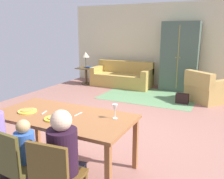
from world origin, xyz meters
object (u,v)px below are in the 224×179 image
(person_woman, at_px, (65,165))
(table_lamp, at_px, (86,55))
(dining_chair_child, at_px, (15,163))
(book_upper, at_px, (89,67))
(dining_table, at_px, (63,120))
(armchair, at_px, (206,90))
(plate_near_man, at_px, (27,111))
(wine_glass, at_px, (115,108))
(couch, at_px, (122,77))
(plate_near_child, at_px, (54,118))
(person_child, at_px, (28,161))
(side_table, at_px, (86,73))
(dining_chair_woman, at_px, (55,176))
(armoire, at_px, (180,57))
(handbag, at_px, (182,99))
(book_lower, at_px, (90,68))

(person_woman, distance_m, table_lamp, 6.15)
(dining_chair_child, xyz_separation_m, book_upper, (-2.41, 5.41, 0.13))
(dining_table, xyz_separation_m, armchair, (1.40, 4.20, -0.37))
(plate_near_man, bearing_deg, book_upper, 111.99)
(wine_glass, distance_m, couch, 5.16)
(plate_near_child, height_order, armchair, armchair)
(dining_table, distance_m, book_upper, 5.18)
(couch, relative_size, armchair, 1.66)
(person_child, bearing_deg, armchair, 73.90)
(side_table, relative_size, table_lamp, 1.07)
(plate_near_child, xyz_separation_m, armchair, (1.40, 4.38, -0.45))
(wine_glass, bearing_deg, table_lamp, 126.06)
(dining_chair_woman, xyz_separation_m, couch, (-1.84, 5.73, -0.19))
(dining_chair_child, xyz_separation_m, person_woman, (0.51, 0.17, 0.02))
(armoire, distance_m, book_upper, 2.99)
(armoire, relative_size, handbag, 6.56)
(dining_table, height_order, dining_chair_child, dining_chair_child)
(armchair, distance_m, book_lower, 3.82)
(plate_near_child, xyz_separation_m, table_lamp, (-2.58, 4.83, 0.24))
(wine_glass, height_order, armchair, wine_glass)
(plate_near_man, distance_m, person_woman, 1.17)
(person_child, distance_m, person_woman, 0.51)
(dining_chair_child, xyz_separation_m, table_lamp, (-2.58, 5.47, 0.52))
(armchair, xyz_separation_m, book_lower, (-3.79, 0.40, 0.28))
(person_child, xyz_separation_m, side_table, (-2.59, 5.30, -0.06))
(dining_table, bearing_deg, handbag, 76.69)
(person_child, bearing_deg, couch, 103.39)
(handbag, bearing_deg, dining_table, -103.31)
(table_lamp, bearing_deg, book_lower, -11.52)
(wine_glass, xyz_separation_m, side_table, (-3.25, 4.47, -0.52))
(plate_near_child, xyz_separation_m, armoire, (0.49, 5.35, 0.28))
(armoire, bearing_deg, wine_glass, -87.97)
(dining_chair_child, xyz_separation_m, side_table, (-2.58, 5.47, -0.11))
(person_child, bearing_deg, plate_near_man, 133.95)
(dining_chair_child, height_order, book_lower, dining_chair_child)
(handbag, bearing_deg, armchair, 41.43)
(couch, xyz_separation_m, handbag, (2.21, -1.16, -0.17))
(armoire, bearing_deg, dining_table, -95.42)
(dining_chair_woman, bearing_deg, couch, 107.80)
(dining_chair_child, relative_size, table_lamp, 1.61)
(plate_near_man, height_order, side_table, plate_near_man)
(book_lower, bearing_deg, dining_chair_woman, -61.87)
(person_woman, distance_m, couch, 5.85)
(dining_chair_woman, xyz_separation_m, person_woman, (-0.01, 0.17, 0.02))
(wine_glass, relative_size, book_lower, 0.85)
(dining_chair_child, distance_m, handbag, 4.67)
(wine_glass, xyz_separation_m, dining_chair_woman, (-0.15, -1.00, -0.40))
(book_upper, bearing_deg, dining_table, -62.27)
(person_woman, xyz_separation_m, book_upper, (-2.92, 5.24, 0.11))
(plate_near_child, distance_m, couch, 5.27)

